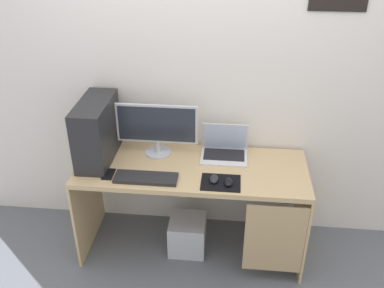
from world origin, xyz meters
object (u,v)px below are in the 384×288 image
(pc_tower, at_px, (97,131))
(mouse_right, at_px, (228,182))
(monitor, at_px, (157,128))
(subwoofer, at_px, (188,234))
(laptop, at_px, (224,150))
(mouse_left, at_px, (214,179))
(keyboard, at_px, (146,178))
(cell_phone, at_px, (109,174))

(pc_tower, bearing_deg, mouse_right, -14.63)
(monitor, relative_size, subwoofer, 2.14)
(laptop, distance_m, mouse_left, 0.35)
(mouse_left, height_order, mouse_right, same)
(monitor, height_order, mouse_right, monitor)
(laptop, distance_m, subwoofer, 0.72)
(monitor, height_order, keyboard, monitor)
(cell_phone, bearing_deg, pc_tower, 120.24)
(mouse_left, bearing_deg, pc_tower, 165.38)
(mouse_left, bearing_deg, laptop, 81.01)
(cell_phone, bearing_deg, keyboard, -6.25)
(laptop, bearing_deg, pc_tower, -171.94)
(pc_tower, height_order, monitor, pc_tower)
(cell_phone, height_order, subwoofer, cell_phone)
(mouse_left, distance_m, subwoofer, 0.67)
(monitor, bearing_deg, mouse_left, -36.83)
(keyboard, xyz_separation_m, mouse_right, (0.55, -0.01, 0.01))
(monitor, xyz_separation_m, cell_phone, (-0.28, -0.31, -0.21))
(mouse_left, bearing_deg, subwoofer, 143.99)
(mouse_right, bearing_deg, pc_tower, 165.37)
(laptop, relative_size, cell_phone, 2.56)
(pc_tower, xyz_separation_m, mouse_left, (0.84, -0.22, -0.20))
(keyboard, distance_m, subwoofer, 0.68)
(monitor, height_order, laptop, monitor)
(mouse_right, bearing_deg, laptop, 96.29)
(monitor, distance_m, subwoofer, 0.86)
(monitor, distance_m, cell_phone, 0.47)
(keyboard, distance_m, cell_phone, 0.26)
(laptop, xyz_separation_m, subwoofer, (-0.25, -0.20, -0.65))
(mouse_right, xyz_separation_m, subwoofer, (-0.29, 0.17, -0.62))
(pc_tower, bearing_deg, cell_phone, -59.76)
(pc_tower, distance_m, subwoofer, 1.04)
(pc_tower, bearing_deg, monitor, 14.21)
(pc_tower, height_order, laptop, pc_tower)
(subwoofer, bearing_deg, mouse_left, -36.01)
(cell_phone, relative_size, subwoofer, 0.48)
(keyboard, height_order, mouse_right, mouse_right)
(laptop, bearing_deg, monitor, -177.28)
(monitor, height_order, cell_phone, monitor)
(mouse_left, bearing_deg, keyboard, -177.46)
(keyboard, height_order, subwoofer, keyboard)
(pc_tower, height_order, keyboard, pc_tower)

